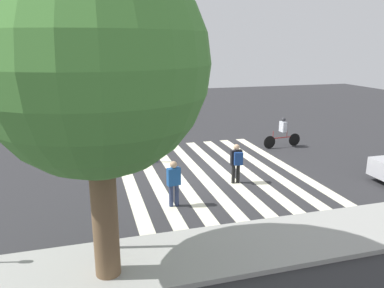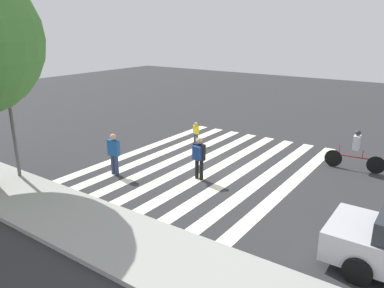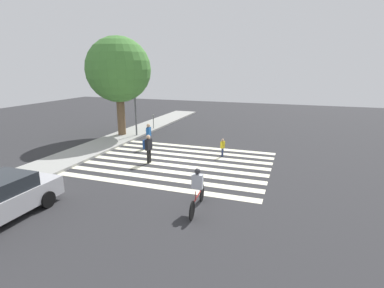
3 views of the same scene
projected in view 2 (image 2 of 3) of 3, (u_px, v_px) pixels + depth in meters
The scene contains 8 objects.
ground_plane at pixel (209, 164), 15.41m from camera, with size 60.00×60.00×0.00m, color #2D2D30.
sidewalk_curb at pixel (89, 225), 10.51m from camera, with size 36.00×2.50×0.14m.
crosswalk_stripes at pixel (209, 164), 15.41m from camera, with size 7.53×10.00×0.01m.
traffic_light at pixel (11, 91), 13.02m from camera, with size 0.60×0.50×4.66m.
pedestrian_adult_blue_shirt at pixel (199, 155), 13.60m from camera, with size 0.46×0.40×1.60m.
pedestrian_adult_tall_backpack at pixel (196, 132), 17.92m from camera, with size 0.33×0.22×1.08m.
pedestrian_child_with_backpack at pixel (114, 152), 14.06m from camera, with size 0.48×0.27×1.62m.
cyclist_mid_street at pixel (356, 149), 14.55m from camera, with size 2.25×0.42×1.63m.
Camera 2 is at (-7.75, 12.24, 5.38)m, focal length 35.00 mm.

